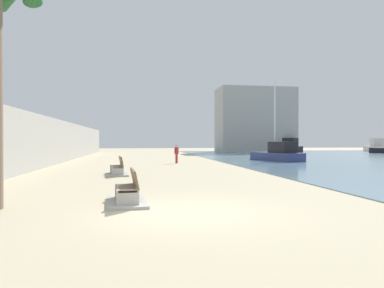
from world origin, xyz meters
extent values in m
plane|color=#C6B793|center=(0.00, 18.00, 0.00)|extent=(120.00, 120.00, 0.00)
cube|color=#ADAAA3|center=(-7.50, 18.00, 1.74)|extent=(0.80, 64.00, 3.48)
cube|color=#ADAAA3|center=(-1.29, 0.72, 0.25)|extent=(0.61, 0.25, 0.50)
cube|color=#ADAAA3|center=(-1.41, 2.11, 0.25)|extent=(0.61, 0.25, 0.50)
cube|color=brown|center=(-1.35, 1.42, 0.45)|extent=(0.63, 1.64, 0.06)
cube|color=brown|center=(-1.12, 1.43, 0.73)|extent=(0.30, 1.61, 0.50)
cube|color=#ADAAA3|center=(-1.35, 1.42, 0.04)|extent=(1.27, 2.18, 0.08)
cube|color=#ADAAA3|center=(-2.02, 9.37, 0.25)|extent=(0.62, 0.27, 0.50)
cube|color=#ADAAA3|center=(-2.19, 10.76, 0.25)|extent=(0.62, 0.27, 0.50)
cube|color=brown|center=(-2.10, 10.07, 0.45)|extent=(0.69, 1.65, 0.06)
cube|color=brown|center=(-1.87, 10.09, 0.73)|extent=(0.35, 1.61, 0.50)
cube|color=#ADAAA3|center=(-2.10, 10.07, 0.04)|extent=(1.34, 2.22, 0.08)
cylinder|color=#B22D33|center=(2.12, 19.38, 0.38)|extent=(0.12, 0.12, 0.75)
cylinder|color=#B22D33|center=(2.04, 19.28, 0.38)|extent=(0.12, 0.12, 0.75)
cube|color=#B22D33|center=(2.08, 19.33, 1.02)|extent=(0.35, 0.36, 0.53)
sphere|color=tan|center=(2.08, 19.33, 1.42)|extent=(0.20, 0.20, 0.20)
cylinder|color=#B22D33|center=(2.23, 19.50, 1.04)|extent=(0.09, 0.09, 0.48)
cylinder|color=#B22D33|center=(1.93, 19.16, 1.04)|extent=(0.09, 0.09, 0.48)
cube|color=black|center=(21.79, 43.19, 0.51)|extent=(4.29, 4.96, 0.93)
cube|color=black|center=(22.18, 42.62, 1.60)|extent=(2.33, 2.48, 1.26)
cylinder|color=silver|center=(21.66, 43.38, 4.14)|extent=(0.12, 0.12, 6.32)
cube|color=beige|center=(37.44, 43.93, 0.49)|extent=(3.75, 5.89, 0.90)
cube|color=beige|center=(37.17, 43.14, 1.56)|extent=(2.16, 2.77, 1.25)
cube|color=navy|center=(11.18, 21.00, 0.40)|extent=(3.54, 5.39, 0.73)
cube|color=black|center=(11.42, 20.29, 1.24)|extent=(2.07, 2.54, 0.96)
cylinder|color=silver|center=(11.11, 21.24, 3.92)|extent=(0.12, 0.12, 6.32)
cube|color=#9E9E99|center=(17.71, 46.00, 5.09)|extent=(12.00, 6.00, 10.19)
camera|label=1|loc=(-1.04, -8.95, 1.81)|focal=33.30mm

